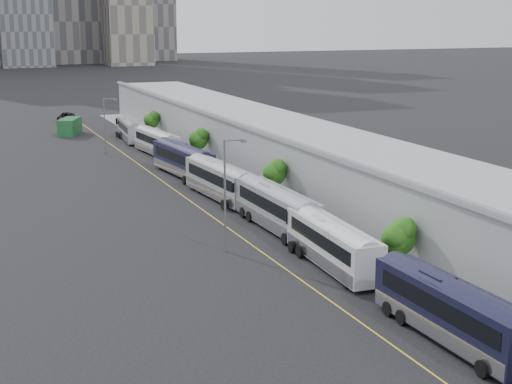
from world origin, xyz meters
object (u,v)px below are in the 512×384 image
bus_6 (157,145)px  suv (66,117)px  bus_4 (220,184)px  shipping_container (70,127)px  bus_7 (130,131)px  street_lamp_near (227,188)px  bus_1 (451,316)px  bus_3 (277,212)px  bus_5 (183,163)px  street_lamp_far (106,122)px  bus_2 (333,248)px

bus_6 → suv: bearing=93.3°
bus_4 → shipping_container: bus_4 is taller
bus_4 → suv: (-5.60, 72.44, -0.87)m
bus_7 → street_lamp_near: size_ratio=1.27×
bus_4 → street_lamp_near: size_ratio=1.43×
bus_1 → bus_3: (0.50, 27.89, 0.07)m
bus_7 → shipping_container: size_ratio=1.90×
bus_3 → suv: (-6.28, 86.46, -0.91)m
bus_5 → bus_7: bearing=83.3°
bus_6 → shipping_container: size_ratio=1.96×
bus_6 → bus_7: size_ratio=1.03×
bus_3 → bus_5: size_ratio=1.01×
bus_7 → street_lamp_far: street_lamp_far is taller
bus_6 → street_lamp_far: 7.95m
street_lamp_far → street_lamp_near: bearing=-90.3°
bus_7 → suv: size_ratio=2.10×
bus_6 → bus_7: bus_6 is taller
bus_5 → bus_2: bearing=-95.5°
bus_2 → bus_3: bus_3 is taller
bus_5 → street_lamp_near: street_lamp_near is taller
bus_3 → bus_1: bearing=-91.5°
bus_6 → street_lamp_near: 49.21m
bus_5 → bus_6: bearing=80.8°
bus_2 → shipping_container: size_ratio=2.05×
bus_7 → street_lamp_far: bearing=-113.5°
bus_4 → bus_3: bearing=-91.3°
shipping_container → suv: 18.00m
bus_2 → bus_1: bearing=-87.1°
bus_7 → street_lamp_near: 63.65m
bus_3 → bus_5: bus_3 is taller
bus_1 → bus_2: size_ratio=1.02×
street_lamp_near → bus_4: bearing=72.3°
bus_7 → shipping_container: bus_7 is taller
bus_3 → street_lamp_near: (-6.72, -4.88, 3.81)m
bus_1 → shipping_container: (-7.84, 96.47, -0.27)m
bus_4 → shipping_container: 55.10m
street_lamp_far → shipping_container: size_ratio=1.26×
shipping_container → bus_7: bearing=-28.5°
bus_7 → suv: bus_7 is taller
bus_2 → street_lamp_near: 10.40m
bus_3 → bus_7: bearing=89.8°
shipping_container → bus_3: bearing=-59.5°
bus_4 → bus_6: bearing=84.4°
bus_6 → suv: bus_6 is taller
bus_4 → street_lamp_far: (-5.82, 32.70, 3.06)m
bus_1 → bus_6: size_ratio=1.06×
shipping_container → street_lamp_far: bearing=-61.6°
bus_5 → bus_7: (0.45, 30.77, -0.19)m
street_lamp_far → suv: (0.22, 39.74, -3.94)m
shipping_container → suv: shipping_container is taller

